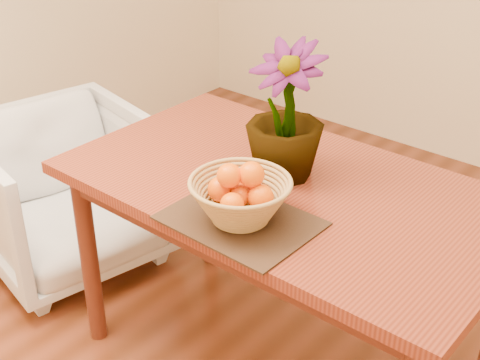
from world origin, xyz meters
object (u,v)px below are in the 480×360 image
Objects in this scene: armchair at (66,186)px; wicker_basket at (240,202)px; table at (285,207)px; potted_plant at (285,112)px.

wicker_basket is at bearing -88.45° from armchair.
wicker_basket reaches higher than table.
table is 0.31m from potted_plant.
potted_plant is (-0.07, 0.30, 0.15)m from wicker_basket.
potted_plant is 1.22m from armchair.
armchair is (-1.14, 0.21, -0.45)m from wicker_basket.
table is at bearing -75.29° from armchair.
table reaches higher than armchair.
table is 1.14m from armchair.
table is 1.90× the size of armchair.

